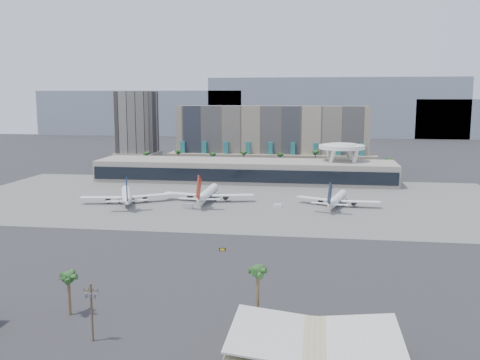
# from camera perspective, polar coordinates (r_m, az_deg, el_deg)

# --- Properties ---
(ground) EXTENTS (900.00, 900.00, 0.00)m
(ground) POSITION_cam_1_polar(r_m,az_deg,el_deg) (201.85, -3.84, -4.99)
(ground) COLOR #232326
(ground) RESTS_ON ground
(apron_pad) EXTENTS (260.00, 130.00, 0.06)m
(apron_pad) POSITION_cam_1_polar(r_m,az_deg,el_deg) (254.59, -1.22, -2.04)
(apron_pad) COLOR #5B5B59
(apron_pad) RESTS_ON ground
(mountain_ridge) EXTENTS (680.00, 60.00, 70.00)m
(mountain_ridge) POSITION_cam_1_polar(r_m,az_deg,el_deg) (661.79, 7.25, 7.26)
(mountain_ridge) COLOR gray
(mountain_ridge) RESTS_ON ground
(hotel) EXTENTS (140.00, 30.00, 42.00)m
(hotel) POSITION_cam_1_polar(r_m,az_deg,el_deg) (368.56, 3.42, 3.99)
(hotel) COLOR gray
(hotel) RESTS_ON ground
(office_tower) EXTENTS (30.00, 30.00, 52.00)m
(office_tower) POSITION_cam_1_polar(r_m,az_deg,el_deg) (415.43, -10.90, 5.25)
(office_tower) COLOR black
(office_tower) RESTS_ON ground
(terminal) EXTENTS (170.00, 32.50, 14.50)m
(terminal) POSITION_cam_1_polar(r_m,az_deg,el_deg) (307.02, 0.48, 1.08)
(terminal) COLOR #A19B8E
(terminal) RESTS_ON ground
(saucer_structure) EXTENTS (26.00, 26.00, 21.89)m
(saucer_structure) POSITION_cam_1_polar(r_m,az_deg,el_deg) (309.13, 10.81, 3.20)
(saucer_structure) COLOR white
(saucer_structure) RESTS_ON ground
(palm_row) EXTENTS (157.80, 2.80, 13.10)m
(palm_row) POSITION_cam_1_polar(r_m,az_deg,el_deg) (340.33, 2.47, 2.52)
(palm_row) COLOR brown
(palm_row) RESTS_ON ground
(hangar_right) EXTENTS (30.55, 20.60, 6.89)m
(hangar_right) POSITION_cam_1_polar(r_m,az_deg,el_deg) (102.14, 7.94, -17.67)
(hangar_right) COLOR tan
(hangar_right) RESTS_ON ground
(utility_pole) EXTENTS (3.20, 0.85, 12.00)m
(utility_pole) POSITION_cam_1_polar(r_m,az_deg,el_deg) (112.81, -15.57, -12.94)
(utility_pole) COLOR #4C3826
(utility_pole) RESTS_ON ground
(airliner_left) EXTENTS (39.61, 40.88, 14.85)m
(airliner_left) POSITION_cam_1_polar(r_m,az_deg,el_deg) (249.28, -12.01, -1.61)
(airliner_left) COLOR white
(airliner_left) RESTS_ON ground
(airliner_centre) EXTENTS (42.94, 44.15, 15.25)m
(airliner_centre) POSITION_cam_1_polar(r_m,az_deg,el_deg) (248.36, -3.48, -1.44)
(airliner_centre) COLOR white
(airliner_centre) RESTS_ON ground
(airliner_right) EXTENTS (36.66, 38.10, 13.34)m
(airliner_right) POSITION_cam_1_polar(r_m,az_deg,el_deg) (241.12, 10.31, -2.00)
(airliner_right) COLOR white
(airliner_right) RESTS_ON ground
(service_vehicle_a) EXTENTS (4.46, 2.41, 2.11)m
(service_vehicle_a) POSITION_cam_1_polar(r_m,az_deg,el_deg) (234.22, -5.64, -2.80)
(service_vehicle_a) COLOR silver
(service_vehicle_a) RESTS_ON ground
(service_vehicle_b) EXTENTS (3.67, 2.53, 1.73)m
(service_vehicle_b) POSITION_cam_1_polar(r_m,az_deg,el_deg) (235.06, 4.02, -2.78)
(service_vehicle_b) COLOR white
(service_vehicle_b) RESTS_ON ground
(taxiway_sign) EXTENTS (2.03, 0.60, 0.92)m
(taxiway_sign) POSITION_cam_1_polar(r_m,az_deg,el_deg) (170.83, -1.89, -7.41)
(taxiway_sign) COLOR black
(taxiway_sign) RESTS_ON ground
(near_palm_a) EXTENTS (6.00, 6.00, 10.15)m
(near_palm_a) POSITION_cam_1_polar(r_m,az_deg,el_deg) (126.89, -17.82, -10.45)
(near_palm_a) COLOR brown
(near_palm_a) RESTS_ON ground
(near_palm_b) EXTENTS (6.00, 6.00, 14.29)m
(near_palm_b) POSITION_cam_1_polar(r_m,az_deg,el_deg) (112.14, 1.90, -10.41)
(near_palm_b) COLOR brown
(near_palm_b) RESTS_ON ground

